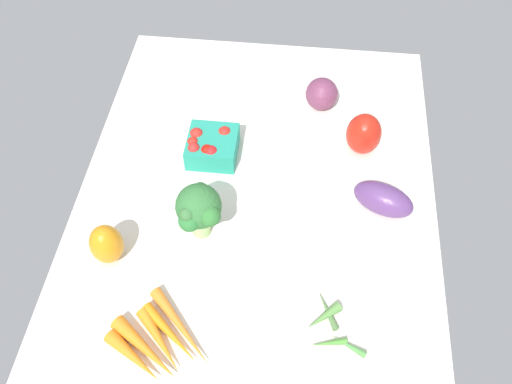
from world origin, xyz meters
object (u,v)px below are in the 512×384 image
at_px(okra_pile, 329,325).
at_px(carrot_bunch, 157,342).
at_px(eggplant, 383,198).
at_px(red_onion_center, 322,94).
at_px(broccoli_head, 199,209).
at_px(berry_basket, 211,146).
at_px(bell_pepper_red, 364,134).
at_px(bell_pepper_orange, 106,244).

bearing_deg(okra_pile, carrot_bunch, -77.19).
height_order(eggplant, red_onion_center, red_onion_center).
distance_m(eggplant, broccoli_head, 0.38).
distance_m(carrot_bunch, berry_basket, 0.46).
height_order(broccoli_head, red_onion_center, broccoli_head).
distance_m(bell_pepper_red, broccoli_head, 0.42).
bearing_deg(carrot_bunch, eggplant, 131.10).
distance_m(eggplant, berry_basket, 0.39).
distance_m(carrot_bunch, broccoli_head, 0.26).
height_order(bell_pepper_red, berry_basket, bell_pepper_red).
bearing_deg(carrot_bunch, bell_pepper_red, 144.85).
bearing_deg(okra_pile, bell_pepper_red, 172.40).
height_order(okra_pile, eggplant, eggplant).
xyz_separation_m(bell_pepper_red, broccoli_head, (0.27, -0.32, 0.03)).
bearing_deg(carrot_bunch, red_onion_center, 157.72).
bearing_deg(broccoli_head, bell_pepper_red, 129.58).
height_order(bell_pepper_orange, red_onion_center, bell_pepper_orange).
height_order(okra_pile, carrot_bunch, carrot_bunch).
height_order(bell_pepper_red, broccoli_head, broccoli_head).
xyz_separation_m(okra_pile, broccoli_head, (-0.18, -0.26, 0.07)).
xyz_separation_m(carrot_bunch, berry_basket, (-0.46, 0.03, 0.02)).
distance_m(carrot_bunch, red_onion_center, 0.70).
height_order(carrot_bunch, eggplant, eggplant).
relative_size(bell_pepper_red, berry_basket, 0.92).
xyz_separation_m(okra_pile, carrot_bunch, (0.07, -0.30, 0.00)).
distance_m(berry_basket, broccoli_head, 0.22).
distance_m(bell_pepper_red, berry_basket, 0.34).
bearing_deg(eggplant, berry_basket, 6.18).
height_order(carrot_bunch, red_onion_center, red_onion_center).
height_order(okra_pile, bell_pepper_red, bell_pepper_red).
bearing_deg(eggplant, carrot_bunch, 63.18).
bearing_deg(carrot_bunch, broccoli_head, 171.20).
relative_size(bell_pepper_orange, eggplant, 0.73).
height_order(carrot_bunch, berry_basket, berry_basket).
bearing_deg(okra_pile, broccoli_head, -123.88).
xyz_separation_m(okra_pile, red_onion_center, (-0.57, -0.04, 0.03)).
distance_m(okra_pile, red_onion_center, 0.58).
height_order(berry_basket, broccoli_head, broccoli_head).
bearing_deg(red_onion_center, bell_pepper_red, 36.36).
bearing_deg(broccoli_head, berry_basket, -176.65).
relative_size(carrot_bunch, bell_pepper_red, 1.99).
xyz_separation_m(bell_pepper_orange, eggplant, (-0.18, 0.53, -0.01)).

